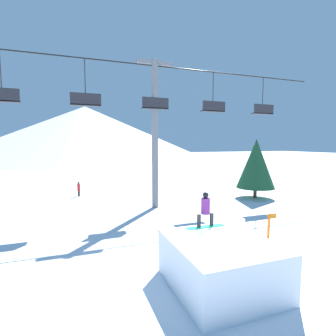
{
  "coord_description": "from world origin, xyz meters",
  "views": [
    {
      "loc": [
        -3.97,
        -7.62,
        4.4
      ],
      "look_at": [
        0.19,
        3.67,
        3.27
      ],
      "focal_mm": 28.0,
      "sensor_mm": 36.0,
      "label": 1
    }
  ],
  "objects": [
    {
      "name": "ground_plane",
      "position": [
        0.0,
        0.0,
        0.0
      ],
      "size": [
        220.0,
        220.0,
        0.0
      ],
      "primitive_type": "plane",
      "color": "white"
    },
    {
      "name": "mountain_ridge",
      "position": [
        0.0,
        71.99,
        7.44
      ],
      "size": [
        69.18,
        69.18,
        14.89
      ],
      "color": "silver",
      "rests_on": "ground_plane"
    },
    {
      "name": "snow_ramp",
      "position": [
        0.19,
        -0.97,
        0.73
      ],
      "size": [
        2.92,
        3.28,
        1.47
      ],
      "color": "white",
      "rests_on": "ground_plane"
    },
    {
      "name": "snowboarder",
      "position": [
        0.36,
        0.33,
        2.08
      ],
      "size": [
        1.43,
        0.31,
        1.25
      ],
      "color": "#1E9E6B",
      "rests_on": "snow_ramp"
    },
    {
      "name": "chairlift",
      "position": [
        1.34,
        9.31,
        5.98
      ],
      "size": [
        25.9,
        0.44,
        9.88
      ],
      "color": "slate",
      "rests_on": "ground_plane"
    },
    {
      "name": "pine_tree_near",
      "position": [
        9.86,
        9.52,
        2.79
      ],
      "size": [
        3.01,
        3.01,
        4.76
      ],
      "color": "#4C3823",
      "rests_on": "ground_plane"
    },
    {
      "name": "trail_marker",
      "position": [
        3.41,
        0.62,
        0.85
      ],
      "size": [
        0.41,
        0.1,
        1.59
      ],
      "color": "orange",
      "rests_on": "ground_plane"
    },
    {
      "name": "distant_skier",
      "position": [
        -3.5,
        15.12,
        0.67
      ],
      "size": [
        0.24,
        0.24,
        1.23
      ],
      "color": "black",
      "rests_on": "ground_plane"
    }
  ]
}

